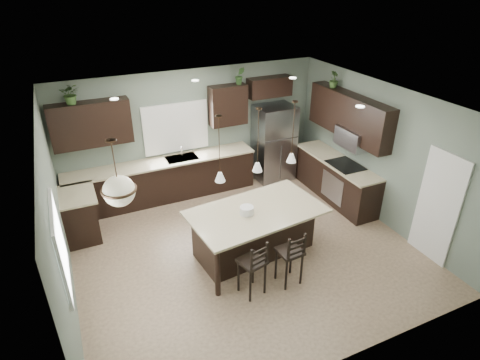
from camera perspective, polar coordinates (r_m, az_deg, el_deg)
name	(u,v)px	position (r m, az deg, el deg)	size (l,w,h in m)	color
ground	(244,248)	(7.68, 0.57, -9.70)	(6.00, 6.00, 0.00)	#9E8466
pantry_door	(438,207)	(7.75, 26.28, -3.50)	(0.04, 0.82, 2.04)	white
window_back	(176,128)	(9.08, -9.12, 7.37)	(1.35, 0.02, 1.00)	white
window_left	(59,247)	(5.66, -24.33, -8.64)	(0.02, 1.10, 1.00)	white
left_return_cabs	(80,216)	(8.35, -21.78, -4.80)	(0.60, 0.90, 0.90)	black
left_return_countertop	(77,195)	(8.12, -22.22, -1.98)	(0.66, 0.96, 0.04)	beige
back_lower_cabs	(164,181)	(9.17, -10.79, -0.11)	(4.20, 0.60, 0.90)	black
back_countertop	(162,162)	(8.95, -11.03, 2.49)	(4.20, 0.66, 0.04)	beige
sink_inset	(182,158)	(9.04, -8.28, 3.11)	(0.70, 0.45, 0.01)	gray
faucet	(182,153)	(8.95, -8.29, 3.88)	(0.02, 0.02, 0.28)	silver
back_upper_left	(91,124)	(8.54, -20.43, 7.46)	(1.55, 0.34, 0.90)	black
back_upper_right	(228,105)	(9.18, -1.73, 10.58)	(0.85, 0.34, 0.90)	black
fridge_header	(269,87)	(9.53, 4.22, 13.07)	(1.05, 0.34, 0.45)	black
right_lower_cabs	(336,180)	(9.31, 13.46, 0.03)	(0.60, 2.35, 0.90)	black
right_countertop	(337,161)	(9.09, 13.68, 2.62)	(0.66, 2.35, 0.04)	beige
cooktop	(345,165)	(8.89, 14.75, 2.07)	(0.58, 0.75, 0.02)	black
wall_oven_front	(332,188)	(8.95, 12.94, -1.10)	(0.01, 0.72, 0.60)	gray
right_upper_cabs	(349,115)	(8.80, 15.22, 8.85)	(0.34, 2.35, 0.90)	black
microwave	(353,138)	(8.71, 15.75, 5.76)	(0.40, 0.75, 0.40)	gray
refrigerator	(274,143)	(9.80, 4.84, 5.27)	(0.90, 0.74, 1.85)	gray
kitchen_island	(256,232)	(7.30, 2.28, -7.44)	(2.34, 1.33, 0.92)	black
serving_dish	(247,210)	(6.92, 0.96, -4.34)	(0.24, 0.24, 0.14)	silver
bar_stool_left	(252,267)	(6.47, 1.69, -12.27)	(0.38, 0.38, 1.03)	black
bar_stool_center	(289,257)	(6.71, 7.03, -10.79)	(0.38, 0.38, 1.03)	black
pendant_left	(219,149)	(6.11, -2.96, 4.37)	(0.17, 0.17, 1.10)	white
pendant_center	(258,140)	(6.43, 2.58, 5.64)	(0.17, 0.17, 1.10)	silver
pendant_right	(293,132)	(6.82, 7.56, 6.74)	(0.17, 0.17, 1.10)	white
chandelier	(116,173)	(5.48, -17.20, 0.92)	(0.47, 0.47, 0.97)	#F5EFC8
plant_back_left	(71,94)	(8.31, -22.96, 11.23)	(0.36, 0.31, 0.40)	#305023
plant_back_right	(240,76)	(9.09, -0.02, 14.62)	(0.21, 0.17, 0.38)	#2D5224
plant_right_wall	(334,79)	(9.05, 13.22, 13.75)	(0.20, 0.20, 0.35)	#324F22
room_shell	(244,168)	(6.77, 0.64, 1.75)	(6.00, 6.00, 6.00)	slate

